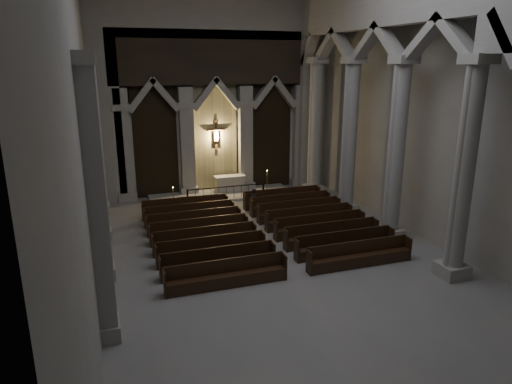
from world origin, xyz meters
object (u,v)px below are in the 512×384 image
altar (230,183)px  pews (260,231)px  worshipper (255,201)px  altar_rail (226,191)px  candle_stand_right (267,189)px  candle_stand_left (174,204)px

altar → pews: 7.59m
altar → worshipper: size_ratio=1.43×
altar → altar_rail: size_ratio=0.41×
candle_stand_right → worshipper: size_ratio=1.21×
altar → worshipper: 4.05m
worshipper → pews: bearing=-105.6°
candle_stand_left → pews: bearing=-59.8°
altar_rail → pews: 6.00m
altar → candle_stand_left: candle_stand_left is taller
candle_stand_right → worshipper: candle_stand_right is taller
altar → pews: size_ratio=0.19×
altar → candle_stand_right: size_ratio=1.18×
pews → altar_rail: bearing=90.0°
candle_stand_right → altar_rail: bearing=-174.1°
worshipper → candle_stand_left: bearing=153.9°
candle_stand_right → pews: 6.78m
altar_rail → pews: (0.00, -6.00, -0.28)m
altar_rail → worshipper: size_ratio=3.51×
altar → candle_stand_right: 2.35m
altar → pews: (-0.64, -7.55, -0.31)m
pews → worshipper: size_ratio=7.52×
candle_stand_right → pews: candle_stand_right is taller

